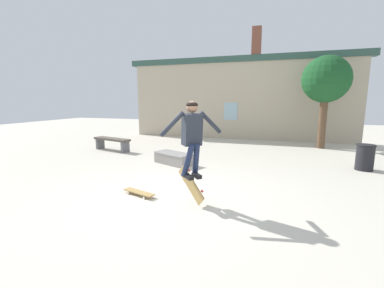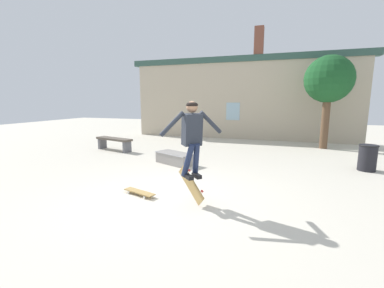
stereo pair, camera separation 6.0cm
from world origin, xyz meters
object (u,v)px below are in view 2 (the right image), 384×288
Objects in this scene: skateboard_flipping at (191,184)px; skateboard_resting at (139,192)px; skate_ledge at (175,158)px; tree_right at (329,80)px; park_bench at (114,141)px; skater at (192,133)px; trash_bin at (368,157)px.

skateboard_flipping reaches higher than skateboard_resting.
skate_ledge reaches higher than skateboard_resting.
skateboard_resting is (-1.20, 0.07, -0.32)m from skateboard_flipping.
tree_right is 9.07m from park_bench.
skater is at bearing 11.21° from skateboard_resting.
skateboard_flipping is at bearing -114.54° from tree_right.
tree_right is 7.17m from skate_ledge.
tree_right is 8.27m from skater.
skater is (-3.34, -7.44, -1.40)m from tree_right.
trash_bin reaches higher than park_bench.
tree_right is at bearing 66.61° from skate_ledge.
skate_ledge is 5.66m from trash_bin.
park_bench is at bearing -175.04° from skater.
skater reaches higher than trash_bin.
skateboard_resting is (3.53, -4.07, -0.30)m from park_bench.
park_bench is at bearing -177.86° from skate_ledge.
trash_bin reaches higher than skateboard_resting.
trash_bin is at bearing 79.31° from skateboard_flipping.
skater reaches higher than skate_ledge.
park_bench is 8.76m from trash_bin.
tree_right reaches higher than trash_bin.
skateboard_resting is at bearing -143.66° from trash_bin.
skateboard_flipping is (-4.02, -3.92, -0.01)m from trash_bin.
skate_ledge is 3.53m from skater.
park_bench is at bearing -158.17° from tree_right.
skate_ledge is 2.07× the size of skateboard_flipping.
tree_right is 2.73× the size of skate_ledge.
park_bench is 1.28× the size of skate_ledge.
tree_right is at bearing 74.80° from skateboard_resting.
tree_right is 4.28m from trash_bin.
tree_right is at bearing 100.54° from skateboard_flipping.
skateboard_flipping is 0.84× the size of skateboard_resting.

